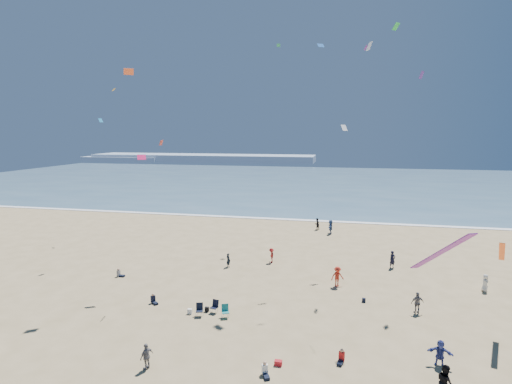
# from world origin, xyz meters

# --- Properties ---
(ocean) EXTENTS (220.00, 100.00, 0.06)m
(ocean) POSITION_xyz_m (0.00, 95.00, 0.03)
(ocean) COLOR #476B84
(ocean) RESTS_ON ground
(surf_line) EXTENTS (220.00, 1.20, 0.08)m
(surf_line) POSITION_xyz_m (0.00, 45.00, 0.04)
(surf_line) COLOR white
(surf_line) RESTS_ON ground
(headland_far) EXTENTS (110.00, 20.00, 3.20)m
(headland_far) POSITION_xyz_m (-60.00, 170.00, 1.60)
(headland_far) COLOR #7A8EA8
(headland_far) RESTS_ON ground
(headland_near) EXTENTS (40.00, 14.00, 2.00)m
(headland_near) POSITION_xyz_m (-100.00, 165.00, 1.00)
(headland_near) COLOR #7A8EA8
(headland_near) RESTS_ON ground
(standing_flyers) EXTENTS (35.37, 42.14, 1.94)m
(standing_flyers) POSITION_xyz_m (6.20, 16.86, 0.86)
(standing_flyers) COLOR black
(standing_flyers) RESTS_ON ground
(seated_group) EXTENTS (23.28, 20.70, 0.84)m
(seated_group) POSITION_xyz_m (-0.06, 6.45, 0.42)
(seated_group) COLOR white
(seated_group) RESTS_ON ground
(chair_cluster) EXTENTS (2.77, 1.54, 1.00)m
(chair_cluster) POSITION_xyz_m (-1.78, 9.92, 0.50)
(chair_cluster) COLOR black
(chair_cluster) RESTS_ON ground
(white_tote) EXTENTS (0.35, 0.20, 0.40)m
(white_tote) POSITION_xyz_m (-3.64, 9.85, 0.20)
(white_tote) COLOR white
(white_tote) RESTS_ON ground
(black_backpack) EXTENTS (0.30, 0.22, 0.38)m
(black_backpack) POSITION_xyz_m (-2.47, 10.48, 0.19)
(black_backpack) COLOR black
(black_backpack) RESTS_ON ground
(cooler) EXTENTS (0.45, 0.30, 0.30)m
(cooler) POSITION_xyz_m (4.13, 4.47, 0.15)
(cooler) COLOR red
(cooler) RESTS_ON ground
(navy_bag) EXTENTS (0.28, 0.18, 0.34)m
(navy_bag) POSITION_xyz_m (9.64, 14.92, 0.17)
(navy_bag) COLOR black
(navy_bag) RESTS_ON ground
(kites_aloft) EXTENTS (42.68, 39.78, 30.37)m
(kites_aloft) POSITION_xyz_m (9.64, 11.11, 14.29)
(kites_aloft) COLOR yellow
(kites_aloft) RESTS_ON ground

